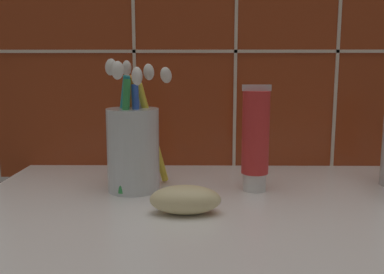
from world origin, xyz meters
The scene contains 5 objects.
sink_counter centered at (0.00, 0.00, 1.00)cm, with size 63.46×38.17×2.00cm, color white.
tile_wall_backsplash centered at (0.01, 19.33, 26.70)cm, with size 73.46×1.72×53.39cm.
toothbrush_cup centered at (-12.64, 4.72, 8.08)cm, with size 9.53×11.34×17.13cm.
toothpaste_tube centered at (3.05, 4.55, 8.78)cm, with size 3.66×3.48×13.71cm.
soap_bar centered at (-5.72, -4.42, 3.57)cm, with size 7.83×4.33×3.14cm, color beige.
Camera 1 is at (-4.51, -49.42, 17.97)cm, focal length 40.00 mm.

